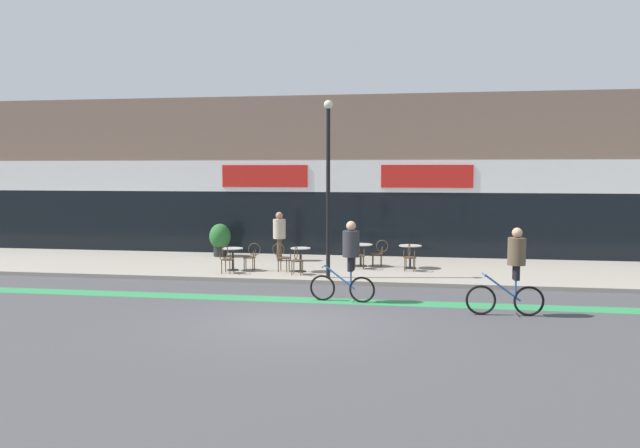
# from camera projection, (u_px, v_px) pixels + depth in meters

# --- Properties ---
(ground_plane) EXTENTS (120.00, 120.00, 0.00)m
(ground_plane) POSITION_uv_depth(u_px,v_px,m) (290.00, 321.00, 13.85)
(ground_plane) COLOR #424244
(sidewalk_slab) EXTENTS (40.00, 5.50, 0.12)m
(sidewalk_slab) POSITION_uv_depth(u_px,v_px,m) (334.00, 268.00, 20.98)
(sidewalk_slab) COLOR gray
(sidewalk_slab) RESTS_ON ground
(storefront_facade) EXTENTS (40.00, 4.06, 6.15)m
(storefront_facade) POSITION_uv_depth(u_px,v_px,m) (350.00, 177.00, 25.37)
(storefront_facade) COLOR #7F6656
(storefront_facade) RESTS_ON ground
(bike_lane_stripe) EXTENTS (36.00, 0.70, 0.01)m
(bike_lane_stripe) POSITION_uv_depth(u_px,v_px,m) (308.00, 300.00, 16.05)
(bike_lane_stripe) COLOR #2D844C
(bike_lane_stripe) RESTS_ON ground
(bistro_table_0) EXTENTS (0.67, 0.67, 0.72)m
(bistro_table_0) POSITION_uv_depth(u_px,v_px,m) (233.00, 255.00, 20.06)
(bistro_table_0) COLOR black
(bistro_table_0) RESTS_ON sidewalk_slab
(bistro_table_1) EXTENTS (0.63, 0.63, 0.77)m
(bistro_table_1) POSITION_uv_depth(u_px,v_px,m) (301.00, 255.00, 19.79)
(bistro_table_1) COLOR black
(bistro_table_1) RESTS_ON sidewalk_slab
(bistro_table_2) EXTENTS (0.79, 0.79, 0.74)m
(bistro_table_2) POSITION_uv_depth(u_px,v_px,m) (361.00, 250.00, 20.93)
(bistro_table_2) COLOR black
(bistro_table_2) RESTS_ON sidewalk_slab
(bistro_table_3) EXTENTS (0.74, 0.74, 0.76)m
(bistro_table_3) POSITION_uv_depth(u_px,v_px,m) (410.00, 252.00, 20.50)
(bistro_table_3) COLOR black
(bistro_table_3) RESTS_ON sidewalk_slab
(cafe_chair_0_near) EXTENTS (0.45, 0.60, 0.90)m
(cafe_chair_0_near) POSITION_uv_depth(u_px,v_px,m) (226.00, 257.00, 19.45)
(cafe_chair_0_near) COLOR #4C3823
(cafe_chair_0_near) RESTS_ON sidewalk_slab
(cafe_chair_0_side) EXTENTS (0.59, 0.43, 0.90)m
(cafe_chair_0_side) POSITION_uv_depth(u_px,v_px,m) (252.00, 255.00, 19.97)
(cafe_chair_0_side) COLOR #4C3823
(cafe_chair_0_side) RESTS_ON sidewalk_slab
(cafe_chair_1_near) EXTENTS (0.41, 0.58, 0.90)m
(cafe_chair_1_near) POSITION_uv_depth(u_px,v_px,m) (297.00, 258.00, 19.18)
(cafe_chair_1_near) COLOR #4C3823
(cafe_chair_1_near) RESTS_ON sidewalk_slab
(cafe_chair_1_side) EXTENTS (0.59, 0.43, 0.90)m
(cafe_chair_1_side) POSITION_uv_depth(u_px,v_px,m) (281.00, 255.00, 19.90)
(cafe_chair_1_side) COLOR #4C3823
(cafe_chair_1_side) RESTS_ON sidewalk_slab
(cafe_chair_2_near) EXTENTS (0.41, 0.58, 0.90)m
(cafe_chair_2_near) POSITION_uv_depth(u_px,v_px,m) (359.00, 253.00, 20.31)
(cafe_chair_2_near) COLOR #4C3823
(cafe_chair_2_near) RESTS_ON sidewalk_slab
(cafe_chair_2_side) EXTENTS (0.58, 0.40, 0.90)m
(cafe_chair_2_side) POSITION_uv_depth(u_px,v_px,m) (379.00, 251.00, 20.83)
(cafe_chair_2_side) COLOR #4C3823
(cafe_chair_2_side) RESTS_ON sidewalk_slab
(cafe_chair_3_near) EXTENTS (0.45, 0.60, 0.90)m
(cafe_chair_3_near) POSITION_uv_depth(u_px,v_px,m) (410.00, 255.00, 19.88)
(cafe_chair_3_near) COLOR #4C3823
(cafe_chair_3_near) RESTS_ON sidewalk_slab
(planter_pot) EXTENTS (0.79, 0.79, 1.23)m
(planter_pot) POSITION_uv_depth(u_px,v_px,m) (220.00, 238.00, 23.36)
(planter_pot) COLOR #232326
(planter_pot) RESTS_ON sidewalk_slab
(lamp_post) EXTENTS (0.26, 0.26, 5.28)m
(lamp_post) POSITION_uv_depth(u_px,v_px,m) (328.00, 176.00, 18.49)
(lamp_post) COLOR black
(lamp_post) RESTS_ON sidewalk_slab
(cyclist_0) EXTENTS (1.70, 0.54, 2.07)m
(cyclist_0) POSITION_uv_depth(u_px,v_px,m) (349.00, 255.00, 15.75)
(cyclist_0) COLOR black
(cyclist_0) RESTS_ON ground
(cyclist_1) EXTENTS (1.78, 0.49, 2.04)m
(cyclist_1) POSITION_uv_depth(u_px,v_px,m) (513.00, 267.00, 14.26)
(cyclist_1) COLOR black
(cyclist_1) RESTS_ON ground
(pedestrian_near_end) EXTENTS (0.48, 0.48, 1.75)m
(pedestrian_near_end) POSITION_uv_depth(u_px,v_px,m) (279.00, 232.00, 22.18)
(pedestrian_near_end) COLOR #4C3D2D
(pedestrian_near_end) RESTS_ON sidewalk_slab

